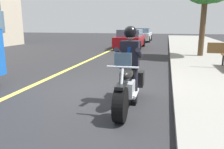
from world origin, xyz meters
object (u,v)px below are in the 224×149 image
rider_main (130,58)px  car_silver (130,39)px  car_dark (142,35)px  motorcycle_main (128,86)px

rider_main → car_silver: size_ratio=0.38×
car_dark → motorcycle_main: bearing=5.4°
motorcycle_main → car_silver: bearing=-171.1°
car_silver → car_dark: 7.32m
car_dark → car_silver: bearing=-0.6°
rider_main → car_silver: 12.26m
motorcycle_main → car_dark: car_dark is taller
rider_main → car_dark: (-19.43, -1.84, -0.35)m
car_dark → rider_main: bearing=5.4°
rider_main → car_dark: 19.52m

